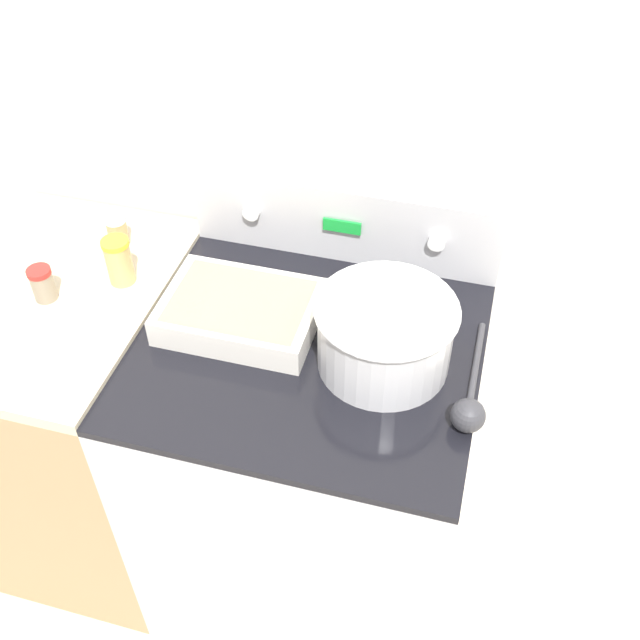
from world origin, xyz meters
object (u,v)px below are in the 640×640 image
at_px(casserole_dish, 240,310).
at_px(spice_jar_yellow_cap, 119,261).
at_px(spice_jar_red_cap, 43,284).
at_px(mixing_bowl, 385,332).
at_px(ladle, 469,408).
at_px(spice_jar_white_cap, 117,230).

distance_m(casserole_dish, spice_jar_yellow_cap, 0.31).
height_order(casserole_dish, spice_jar_yellow_cap, spice_jar_yellow_cap).
bearing_deg(casserole_dish, spice_jar_red_cap, -173.69).
bearing_deg(spice_jar_red_cap, casserole_dish, 6.31).
bearing_deg(mixing_bowl, casserole_dish, 173.72).
xyz_separation_m(ladle, spice_jar_white_cap, (-0.89, 0.32, 0.02)).
bearing_deg(mixing_bowl, spice_jar_red_cap, -178.97).
bearing_deg(spice_jar_yellow_cap, spice_jar_white_cap, 119.00).
height_order(mixing_bowl, spice_jar_white_cap, mixing_bowl).
distance_m(ladle, spice_jar_yellow_cap, 0.84).
bearing_deg(casserole_dish, mixing_bowl, -6.28).
bearing_deg(ladle, mixing_bowl, 151.39).
relative_size(spice_jar_yellow_cap, spice_jar_white_cap, 1.47).
bearing_deg(spice_jar_yellow_cap, ladle, -13.00).
xyz_separation_m(casserole_dish, spice_jar_yellow_cap, (-0.31, 0.05, 0.03)).
height_order(mixing_bowl, casserole_dish, mixing_bowl).
relative_size(spice_jar_yellow_cap, spice_jar_red_cap, 1.41).
bearing_deg(spice_jar_white_cap, mixing_bowl, -16.84).
xyz_separation_m(casserole_dish, ladle, (0.51, -0.14, -0.01)).
bearing_deg(casserole_dish, spice_jar_yellow_cap, 170.65).
xyz_separation_m(spice_jar_yellow_cap, spice_jar_white_cap, (-0.07, 0.13, -0.02)).
bearing_deg(spice_jar_white_cap, spice_jar_yellow_cap, -61.00).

